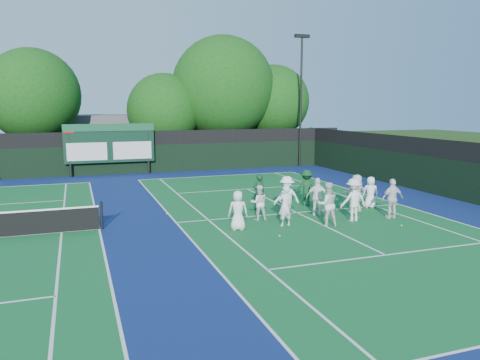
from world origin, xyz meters
name	(u,v)px	position (x,y,z in m)	size (l,w,h in m)	color
ground	(307,218)	(0.00, 0.00, 0.00)	(120.00, 120.00, 0.00)	#1B360E
court_apron	(164,224)	(-6.00, 1.00, 0.00)	(34.00, 32.00, 0.01)	navy
near_court	(297,213)	(0.00, 1.00, 0.01)	(11.05, 23.85, 0.01)	#125A29
back_fence	(125,155)	(-6.00, 16.00, 1.36)	(34.00, 0.08, 3.00)	black
divider_fence_right	(457,173)	(9.00, 1.00, 1.36)	(0.08, 32.00, 3.00)	black
scoreboard	(110,144)	(-7.01, 15.59, 2.19)	(6.00, 0.21, 3.55)	black
clubhouse	(161,137)	(-2.00, 24.00, 2.00)	(18.00, 6.00, 4.00)	#535358
light_pole_right	(301,86)	(7.50, 15.70, 6.30)	(1.20, 0.30, 10.12)	black
tree_b	(35,98)	(-11.75, 19.58, 5.34)	(6.63, 6.63, 8.83)	#311A0D
tree_c	(166,112)	(-2.35, 19.58, 4.24)	(5.78, 5.78, 7.29)	#311A0D
tree_d	(225,91)	(2.52, 19.58, 5.98)	(8.35, 8.35, 10.37)	#311A0D
tree_e	(274,103)	(6.95, 19.58, 4.97)	(6.10, 6.10, 8.18)	#311A0D
tennis_ball_0	(280,236)	(-2.32, -2.27, 0.03)	(0.07, 0.07, 0.07)	#D2EA1B
tennis_ball_1	(298,201)	(1.18, 3.27, 0.03)	(0.07, 0.07, 0.07)	#D2EA1B
tennis_ball_2	(402,225)	(2.88, -2.53, 0.03)	(0.07, 0.07, 0.07)	#D2EA1B
tennis_ball_3	(167,214)	(-5.56, 2.65, 0.03)	(0.07, 0.07, 0.07)	#D2EA1B
tennis_ball_4	(291,204)	(0.54, 2.75, 0.03)	(0.07, 0.07, 0.07)	#D2EA1B
tennis_ball_5	(334,211)	(1.65, 0.61, 0.03)	(0.07, 0.07, 0.07)	#D2EA1B
player_front_0	(238,210)	(-3.45, -0.87, 0.77)	(0.75, 0.49, 1.54)	white
player_front_1	(285,206)	(-1.49, -0.94, 0.83)	(0.60, 0.39, 1.65)	silver
player_front_2	(327,204)	(0.11, -1.47, 0.88)	(0.86, 0.67, 1.77)	silver
player_front_3	(353,200)	(1.54, -1.11, 0.90)	(1.16, 0.67, 1.80)	silver
player_front_4	(392,199)	(3.34, -1.28, 0.86)	(1.00, 0.42, 1.71)	silver
player_back_0	(259,203)	(-2.10, 0.35, 0.74)	(0.72, 0.56, 1.49)	white
player_back_1	(287,197)	(-0.78, 0.44, 0.89)	(1.15, 0.66, 1.78)	white
player_back_2	(318,197)	(0.62, 0.26, 0.83)	(0.97, 0.41, 1.66)	white
player_back_3	(356,193)	(2.61, 0.31, 0.86)	(1.60, 0.51, 1.72)	white
player_back_4	(370,192)	(3.67, 0.75, 0.75)	(0.73, 0.48, 1.49)	white
coach_left	(259,192)	(-1.33, 2.27, 0.82)	(0.60, 0.39, 1.63)	#0E341A
coach_right	(307,188)	(1.12, 2.27, 0.87)	(1.12, 0.64, 1.74)	#0F3A1D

